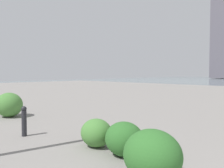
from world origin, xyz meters
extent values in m
cylinder|color=#232328|center=(6.02, -0.80, 0.31)|extent=(0.12, 0.12, 0.62)
sphere|color=#232328|center=(6.02, -0.80, 0.66)|extent=(0.13, 0.13, 0.13)
ellipsoid|color=#477F38|center=(8.81, -1.59, 0.42)|extent=(0.99, 0.89, 0.84)
ellipsoid|color=#2D6628|center=(2.40, -0.97, 0.37)|extent=(0.87, 0.78, 0.74)
ellipsoid|color=#2D6628|center=(3.37, -1.46, 0.32)|extent=(0.75, 0.67, 0.63)
ellipsoid|color=#477F38|center=(4.15, -1.47, 0.29)|extent=(0.69, 0.62, 0.58)
camera|label=1|loc=(0.44, 1.84, 1.55)|focal=38.84mm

